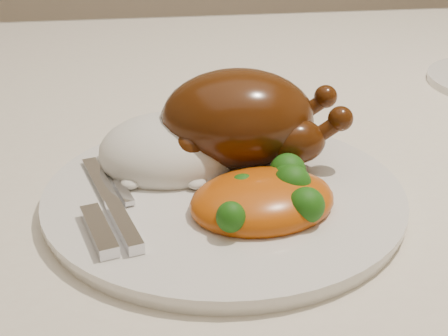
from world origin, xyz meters
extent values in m
cube|color=brown|center=(0.00, 0.00, 0.74)|extent=(1.60, 0.90, 0.04)
cube|color=silver|center=(0.00, 0.00, 0.76)|extent=(1.72, 1.02, 0.01)
cube|color=silver|center=(0.00, 0.51, 0.68)|extent=(1.72, 0.01, 0.18)
cylinder|color=silver|center=(-0.14, -0.21, 0.77)|extent=(0.31, 0.31, 0.01)
ellipsoid|color=#4D2308|center=(-0.12, -0.15, 0.82)|extent=(0.15, 0.11, 0.09)
ellipsoid|color=#4D2308|center=(-0.13, -0.16, 0.84)|extent=(0.07, 0.05, 0.04)
ellipsoid|color=#4D2308|center=(-0.07, -0.19, 0.81)|extent=(0.05, 0.04, 0.04)
sphere|color=#4D2308|center=(-0.03, -0.19, 0.83)|extent=(0.02, 0.02, 0.02)
ellipsoid|color=#4D2308|center=(-0.07, -0.13, 0.81)|extent=(0.05, 0.04, 0.04)
sphere|color=#4D2308|center=(-0.03, -0.13, 0.83)|extent=(0.02, 0.02, 0.02)
sphere|color=#4D2308|center=(-0.16, -0.18, 0.81)|extent=(0.03, 0.03, 0.03)
sphere|color=#4D2308|center=(-0.16, -0.12, 0.81)|extent=(0.03, 0.03, 0.03)
ellipsoid|color=white|center=(-0.18, -0.15, 0.79)|extent=(0.14, 0.13, 0.07)
ellipsoid|color=#B6490B|center=(-0.11, -0.25, 0.79)|extent=(0.13, 0.11, 0.04)
ellipsoid|color=#B6490B|center=(-0.08, -0.24, 0.79)|extent=(0.05, 0.05, 0.03)
ellipsoid|color=#10440B|center=(-0.09, -0.23, 0.80)|extent=(0.03, 0.03, 0.03)
ellipsoid|color=#10440B|center=(-0.10, -0.26, 0.79)|extent=(0.02, 0.02, 0.03)
ellipsoid|color=#10440B|center=(-0.12, -0.25, 0.80)|extent=(0.02, 0.02, 0.02)
ellipsoid|color=#10440B|center=(-0.08, -0.27, 0.79)|extent=(0.02, 0.02, 0.03)
ellipsoid|color=#10440B|center=(-0.08, -0.22, 0.80)|extent=(0.03, 0.03, 0.03)
ellipsoid|color=#10440B|center=(-0.13, -0.24, 0.80)|extent=(0.03, 0.03, 0.02)
ellipsoid|color=#10440B|center=(-0.14, -0.28, 0.80)|extent=(0.02, 0.02, 0.02)
ellipsoid|color=#10440B|center=(-0.15, -0.26, 0.79)|extent=(0.02, 0.02, 0.02)
ellipsoid|color=#10440B|center=(-0.08, -0.27, 0.80)|extent=(0.03, 0.03, 0.03)
ellipsoid|color=#10440B|center=(-0.09, -0.24, 0.80)|extent=(0.03, 0.03, 0.03)
cube|color=silver|center=(-0.24, -0.19, 0.79)|extent=(0.04, 0.11, 0.00)
cube|color=silver|center=(-0.24, -0.27, 0.79)|extent=(0.03, 0.07, 0.01)
cube|color=silver|center=(-0.22, -0.27, 0.79)|extent=(0.03, 0.07, 0.01)
cube|color=silver|center=(-0.22, -0.19, 0.79)|extent=(0.03, 0.08, 0.00)
camera|label=1|loc=(-0.20, -0.68, 1.03)|focal=50.00mm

